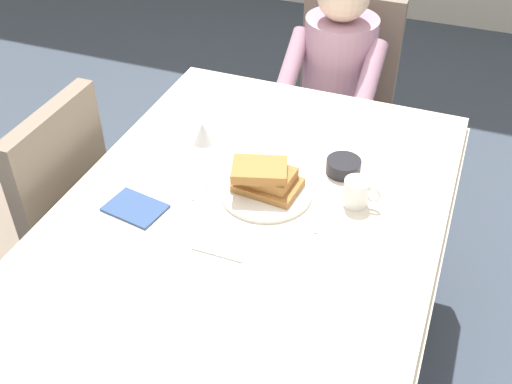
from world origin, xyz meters
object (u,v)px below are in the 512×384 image
diner_person (336,76)px  breakfast_stack (265,177)px  spoon_near_edge (217,254)px  bowl_butter (343,166)px  knife_right_of_plate (325,211)px  plate_breakfast (266,192)px  syrup_pitcher (203,133)px  chair_diner (342,88)px  chair_left_side (46,205)px  cup_coffee (357,192)px  dining_table_main (250,232)px  fork_left_of_plate (206,183)px

diner_person → breakfast_stack: size_ratio=5.27×
diner_person → spoon_near_edge: 1.22m
bowl_butter → knife_right_of_plate: (-0.00, -0.21, -0.02)m
plate_breakfast → bowl_butter: bearing=44.9°
syrup_pitcher → chair_diner: bearing=73.3°
chair_diner → plate_breakfast: bearing=91.4°
spoon_near_edge → chair_diner: bearing=89.8°
chair_left_side → diner_person: bearing=-36.9°
cup_coffee → bowl_butter: 0.16m
dining_table_main → bowl_butter: 0.37m
knife_right_of_plate → bowl_butter: bearing=-1.3°
dining_table_main → knife_right_of_plate: bearing=18.1°
diner_person → cup_coffee: bearing=108.5°
knife_right_of_plate → fork_left_of_plate: bearing=88.8°
knife_right_of_plate → chair_diner: bearing=10.0°
cup_coffee → fork_left_of_plate: size_ratio=0.63×
fork_left_of_plate → dining_table_main: bearing=-108.6°
chair_diner → fork_left_of_plate: size_ratio=5.17×
breakfast_stack → knife_right_of_plate: breakfast_stack is taller
diner_person → spoon_near_edge: size_ratio=7.47×
breakfast_stack → cup_coffee: bearing=9.7°
breakfast_stack → knife_right_of_plate: bearing=-7.2°
diner_person → dining_table_main: bearing=90.5°
plate_breakfast → breakfast_stack: bearing=140.0°
diner_person → spoon_near_edge: diner_person is taller
cup_coffee → bowl_butter: size_ratio=1.03×
dining_table_main → cup_coffee: 0.34m
breakfast_stack → cup_coffee: size_ratio=1.88×
diner_person → chair_left_side: size_ratio=1.20×
fork_left_of_plate → spoon_near_edge: bearing=-147.2°
dining_table_main → knife_right_of_plate: 0.24m
cup_coffee → spoon_near_edge: cup_coffee is taller
dining_table_main → cup_coffee: bearing=26.1°
plate_breakfast → spoon_near_edge: (-0.03, -0.29, -0.01)m
fork_left_of_plate → spoon_near_edge: size_ratio=1.20×
plate_breakfast → breakfast_stack: size_ratio=1.32×
spoon_near_edge → bowl_butter: bearing=65.2°
plate_breakfast → spoon_near_edge: bearing=-96.6°
diner_person → breakfast_stack: (0.02, -0.92, 0.13)m
cup_coffee → fork_left_of_plate: bearing=-171.1°
chair_left_side → cup_coffee: bearing=-82.5°
dining_table_main → spoon_near_edge: bearing=-94.2°
plate_breakfast → fork_left_of_plate: 0.19m
diner_person → plate_breakfast: (0.03, -0.93, 0.08)m
chair_diner → fork_left_of_plate: bearing=81.6°
chair_diner → plate_breakfast: (0.03, -1.08, 0.22)m
dining_table_main → cup_coffee: cup_coffee is taller
dining_table_main → breakfast_stack: bearing=82.0°
fork_left_of_plate → syrup_pitcher: bearing=30.2°
diner_person → breakfast_stack: bearing=91.3°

